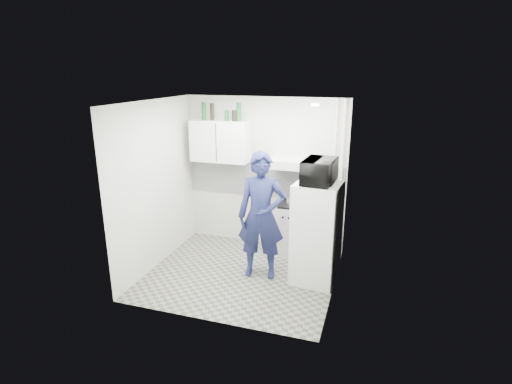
% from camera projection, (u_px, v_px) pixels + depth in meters
% --- Properties ---
extents(floor, '(2.80, 2.80, 0.00)m').
position_uv_depth(floor, '(241.00, 274.00, 6.15)').
color(floor, slate).
rests_on(floor, ground).
extents(ceiling, '(2.80, 2.80, 0.00)m').
position_uv_depth(ceiling, '(239.00, 102.00, 5.39)').
color(ceiling, white).
rests_on(ceiling, wall_back).
extents(wall_back, '(2.80, 0.00, 2.80)m').
position_uv_depth(wall_back, '(265.00, 173.00, 6.91)').
color(wall_back, beige).
rests_on(wall_back, floor).
extents(wall_left, '(0.00, 2.60, 2.60)m').
position_uv_depth(wall_left, '(156.00, 185.00, 6.18)').
color(wall_left, beige).
rests_on(wall_left, floor).
extents(wall_right, '(0.00, 2.60, 2.60)m').
position_uv_depth(wall_right, '(338.00, 203.00, 5.36)').
color(wall_right, beige).
rests_on(wall_right, floor).
extents(person, '(0.76, 0.56, 1.92)m').
position_uv_depth(person, '(261.00, 216.00, 5.86)').
color(person, '#181E45').
rests_on(person, floor).
extents(stove, '(0.53, 0.53, 0.86)m').
position_uv_depth(stove, '(295.00, 229.00, 6.76)').
color(stove, silver).
rests_on(stove, floor).
extents(fridge, '(0.69, 0.69, 1.51)m').
position_uv_depth(fridge, '(316.00, 233.00, 5.77)').
color(fridge, white).
rests_on(fridge, floor).
extents(stove_top, '(0.51, 0.51, 0.03)m').
position_uv_depth(stove_top, '(296.00, 205.00, 6.63)').
color(stove_top, black).
rests_on(stove_top, stove).
extents(saucepan, '(0.21, 0.21, 0.11)m').
position_uv_depth(saucepan, '(293.00, 200.00, 6.60)').
color(saucepan, silver).
rests_on(saucepan, stove_top).
extents(microwave, '(0.63, 0.45, 0.34)m').
position_uv_depth(microwave, '(319.00, 171.00, 5.50)').
color(microwave, black).
rests_on(microwave, fridge).
extents(bottle_b, '(0.08, 0.08, 0.30)m').
position_uv_depth(bottle_b, '(204.00, 111.00, 6.74)').
color(bottle_b, '#144C1E').
rests_on(bottle_b, upper_cabinet).
extents(bottle_c, '(0.07, 0.07, 0.28)m').
position_uv_depth(bottle_c, '(212.00, 112.00, 6.70)').
color(bottle_c, black).
rests_on(bottle_c, upper_cabinet).
extents(canister_a, '(0.07, 0.07, 0.18)m').
position_uv_depth(canister_a, '(227.00, 115.00, 6.64)').
color(canister_a, '#144C1E').
rests_on(canister_a, upper_cabinet).
extents(canister_b, '(0.09, 0.09, 0.18)m').
position_uv_depth(canister_b, '(235.00, 116.00, 6.60)').
color(canister_b, black).
rests_on(canister_b, upper_cabinet).
extents(bottle_e, '(0.08, 0.08, 0.31)m').
position_uv_depth(bottle_e, '(239.00, 112.00, 6.56)').
color(bottle_e, '#144C1E').
rests_on(bottle_e, upper_cabinet).
extents(upper_cabinet, '(1.00, 0.35, 0.70)m').
position_uv_depth(upper_cabinet, '(220.00, 141.00, 6.81)').
color(upper_cabinet, white).
rests_on(upper_cabinet, wall_back).
extents(range_hood, '(0.60, 0.50, 0.14)m').
position_uv_depth(range_hood, '(287.00, 163.00, 6.47)').
color(range_hood, silver).
rests_on(range_hood, wall_back).
extents(backsplash, '(2.74, 0.03, 0.60)m').
position_uv_depth(backsplash, '(265.00, 179.00, 6.93)').
color(backsplash, white).
rests_on(backsplash, wall_back).
extents(pipe_a, '(0.05, 0.05, 2.60)m').
position_uv_depth(pipe_a, '(340.00, 180.00, 6.46)').
color(pipe_a, silver).
rests_on(pipe_a, floor).
extents(pipe_b, '(0.04, 0.04, 2.60)m').
position_uv_depth(pipe_b, '(333.00, 180.00, 6.49)').
color(pipe_b, silver).
rests_on(pipe_b, floor).
extents(ceiling_spot_fixture, '(0.10, 0.10, 0.02)m').
position_uv_depth(ceiling_spot_fixture, '(315.00, 105.00, 5.29)').
color(ceiling_spot_fixture, white).
rests_on(ceiling_spot_fixture, ceiling).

